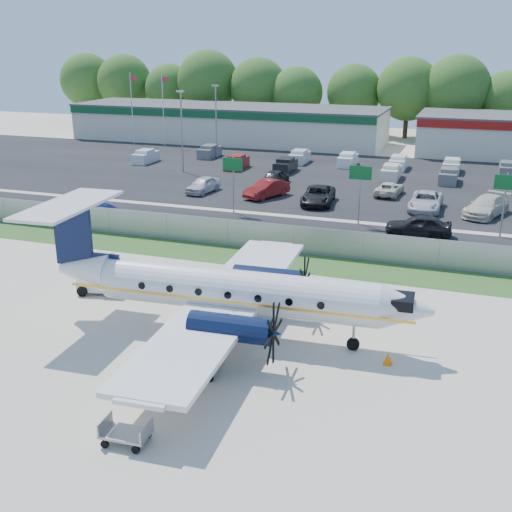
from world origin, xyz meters
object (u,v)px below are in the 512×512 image
(baggage_cart_near, at_px, (197,367))
(baggage_cart_far, at_px, (126,433))
(pushback_tug, at_px, (104,281))
(aircraft, at_px, (229,290))

(baggage_cart_near, relative_size, baggage_cart_far, 1.11)
(baggage_cart_near, bearing_deg, pushback_tug, 141.58)
(aircraft, distance_m, baggage_cart_far, 10.26)
(aircraft, height_order, baggage_cart_far, aircraft)
(pushback_tug, relative_size, baggage_cart_near, 1.42)
(aircraft, xyz_separation_m, baggage_cart_far, (-0.23, -10.06, -2.00))
(aircraft, relative_size, baggage_cart_far, 10.93)
(pushback_tug, bearing_deg, baggage_cart_near, -38.42)
(aircraft, bearing_deg, baggage_cart_near, -87.66)
(aircraft, distance_m, baggage_cart_near, 4.94)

